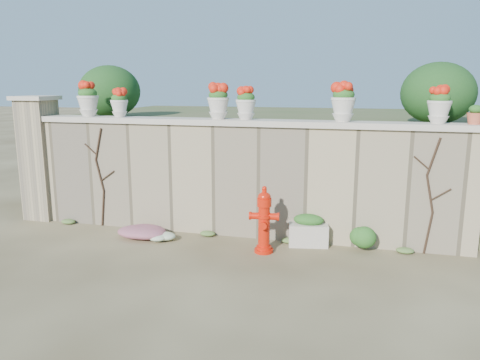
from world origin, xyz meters
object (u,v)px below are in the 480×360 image
(planter_box, at_px, (308,231))
(terracotta_pot, at_px, (475,116))
(fire_hydrant, at_px, (264,220))
(urn_pot_0, at_px, (88,100))

(planter_box, distance_m, terracotta_pot, 3.19)
(planter_box, bearing_deg, fire_hydrant, -151.39)
(terracotta_pot, bearing_deg, fire_hydrant, -165.20)
(fire_hydrant, relative_size, terracotta_pot, 3.79)
(urn_pot_0, xyz_separation_m, terracotta_pot, (6.78, 0.00, -0.18))
(fire_hydrant, bearing_deg, terracotta_pot, 8.16)
(fire_hydrant, distance_m, terracotta_pot, 3.66)
(fire_hydrant, relative_size, planter_box, 1.54)
(fire_hydrant, xyz_separation_m, urn_pot_0, (-3.63, 0.83, 1.86))
(urn_pot_0, distance_m, terracotta_pot, 6.78)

